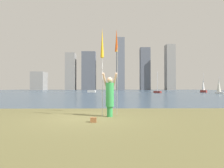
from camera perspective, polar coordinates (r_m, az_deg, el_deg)
ground at (r=59.59m, az=-2.01°, el=-2.40°), size 120.00×138.00×0.12m
person at (r=8.94m, az=-0.66°, el=-3.24°), size 0.74×0.55×2.03m
kite_flag_left at (r=9.09m, az=-2.91°, el=11.54°), size 0.16×0.49×4.11m
kite_flag_right at (r=10.09m, az=1.36°, el=12.03°), size 0.16×1.28×4.30m
bag at (r=7.62m, az=-5.50°, el=-10.47°), size 0.23×0.19×0.19m
sailboat_0 at (r=49.64m, az=13.25°, el=-2.15°), size 1.46×2.84×5.33m
sailboat_1 at (r=47.06m, az=28.99°, el=-0.83°), size 1.79×1.60×3.96m
sailboat_2 at (r=57.91m, az=25.31°, el=-0.64°), size 1.58×1.68×5.32m
sailboat_4 at (r=55.54m, az=-6.02°, el=-2.09°), size 2.45×1.27×3.75m
skyline_tower_0 at (r=105.64m, az=-20.69°, el=0.81°), size 6.40×7.76×9.30m
skyline_tower_1 at (r=106.12m, az=-12.06°, el=3.58°), size 5.03×6.23×19.74m
skyline_tower_2 at (r=104.33m, az=-6.81°, el=3.80°), size 7.24×6.31×20.28m
skyline_tower_3 at (r=100.14m, az=2.47°, el=5.84°), size 4.04×6.17×26.69m
skyline_tower_4 at (r=105.83m, az=9.70°, el=4.40°), size 5.24×4.05×22.75m
skyline_tower_5 at (r=104.60m, az=16.71°, el=4.68°), size 4.49×4.92×23.41m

